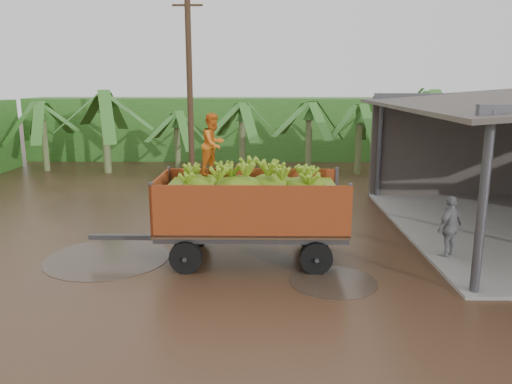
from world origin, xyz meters
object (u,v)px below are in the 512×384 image
utility_pole (190,93)px  man_grey (450,227)px  banana_trailer (251,206)px  man_blue (195,209)px

utility_pole → man_grey: bearing=-46.1°
banana_trailer → utility_pole: utility_pole is taller
man_blue → utility_pole: (-0.91, 6.09, 3.29)m
banana_trailer → utility_pole: bearing=108.2°
banana_trailer → man_grey: 5.20m
banana_trailer → man_blue: banana_trailer is taller
banana_trailer → utility_pole: size_ratio=0.82×
banana_trailer → man_grey: size_ratio=3.89×
banana_trailer → utility_pole: 9.03m
man_blue → utility_pole: size_ratio=0.20×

